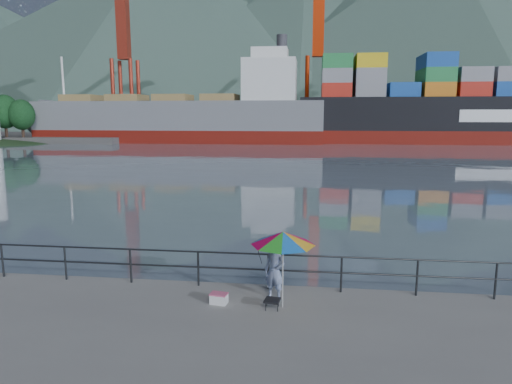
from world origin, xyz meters
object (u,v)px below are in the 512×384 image
fisherman (275,271)px  cooler_bag (219,299)px  container_ship (491,108)px  bulk_carrier (189,118)px  beach_umbrella (283,238)px

fisherman → cooler_bag: 1.61m
fisherman → cooler_bag: (-1.40, -0.46, -0.65)m
fisherman → container_ship: bearing=88.0°
fisherman → cooler_bag: bearing=-140.4°
bulk_carrier → container_ship: (52.18, 3.54, 1.69)m
beach_umbrella → container_ship: 79.34m
cooler_bag → bulk_carrier: bearing=114.4°
fisherman → beach_umbrella: beach_umbrella is taller
cooler_bag → bulk_carrier: (-19.41, 69.31, 4.01)m
container_ship → fisherman: bearing=-113.4°
fisherman → bulk_carrier: bulk_carrier is taller
container_ship → bulk_carrier: bearing=-176.1°
beach_umbrella → container_ship: (31.13, 72.87, 4.02)m
fisherman → container_ship: 79.05m
cooler_bag → container_ship: bearing=74.6°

